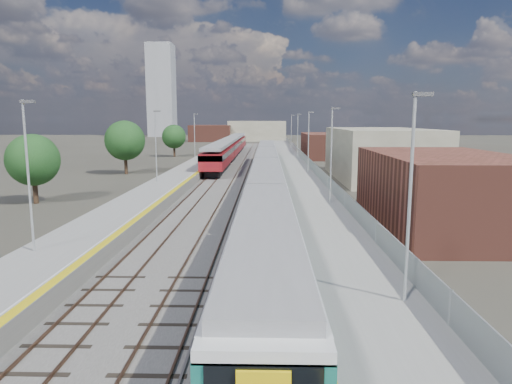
{
  "coord_description": "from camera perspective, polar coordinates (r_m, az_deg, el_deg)",
  "views": [
    {
      "loc": [
        1.55,
        -13.98,
        7.58
      ],
      "look_at": [
        0.73,
        19.7,
        2.2
      ],
      "focal_mm": 32.0,
      "sensor_mm": 36.0,
      "label": 1
    }
  ],
  "objects": [
    {
      "name": "tree_d",
      "position": [
        82.79,
        16.59,
        5.91
      ],
      "size": [
        4.17,
        4.17,
        5.64
      ],
      "color": "#382619",
      "rests_on": "ground"
    },
    {
      "name": "tree_c",
      "position": [
        94.85,
        -10.23,
        6.83
      ],
      "size": [
        4.81,
        4.81,
        6.52
      ],
      "color": "#382619",
      "rests_on": "ground"
    },
    {
      "name": "green_train",
      "position": [
        47.11,
        1.32,
        2.48
      ],
      "size": [
        2.8,
        77.99,
        3.08
      ],
      "color": "black",
      "rests_on": "ground"
    },
    {
      "name": "buildings",
      "position": [
        153.87,
        -6.06,
        10.18
      ],
      "size": [
        72.0,
        185.5,
        40.0
      ],
      "color": "brown",
      "rests_on": "ground"
    },
    {
      "name": "platform_right",
      "position": [
        66.95,
        4.58,
        3.0
      ],
      "size": [
        4.7,
        155.0,
        8.52
      ],
      "color": "slate",
      "rests_on": "ground"
    },
    {
      "name": "ground",
      "position": [
        64.44,
        -0.0,
        2.32
      ],
      "size": [
        320.0,
        320.0,
        0.0
      ],
      "primitive_type": "plane",
      "color": "#47443A",
      "rests_on": "ground"
    },
    {
      "name": "ballast_bed",
      "position": [
        67.01,
        -1.88,
        2.6
      ],
      "size": [
        10.5,
        155.0,
        0.06
      ],
      "primitive_type": "cube",
      "color": "#565451",
      "rests_on": "ground"
    },
    {
      "name": "red_train",
      "position": [
        87.83,
        -3.24,
        5.61
      ],
      "size": [
        3.09,
        62.51,
        3.9
      ],
      "color": "black",
      "rests_on": "ground"
    },
    {
      "name": "tracks",
      "position": [
        68.64,
        -1.3,
        2.82
      ],
      "size": [
        8.96,
        160.0,
        0.17
      ],
      "color": "#4C3323",
      "rests_on": "ground"
    },
    {
      "name": "tree_a",
      "position": [
        45.62,
        -26.1,
        3.61
      ],
      "size": [
        4.65,
        4.65,
        6.3
      ],
      "color": "#382619",
      "rests_on": "ground"
    },
    {
      "name": "platform_left",
      "position": [
        67.68,
        -7.64,
        3.0
      ],
      "size": [
        4.3,
        155.0,
        8.52
      ],
      "color": "slate",
      "rests_on": "ground"
    },
    {
      "name": "tree_b",
      "position": [
        65.93,
        -16.08,
        6.2
      ],
      "size": [
        5.48,
        5.48,
        7.43
      ],
      "color": "#382619",
      "rests_on": "ground"
    }
  ]
}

